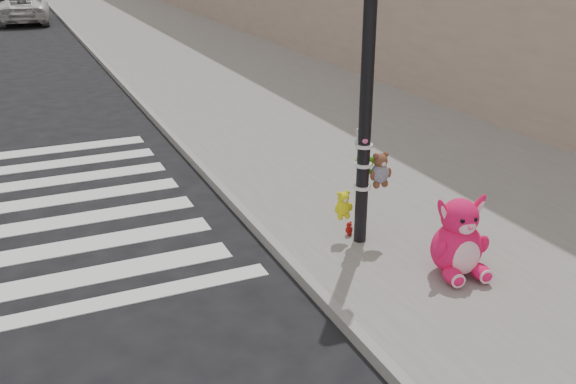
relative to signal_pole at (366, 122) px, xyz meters
name	(u,v)px	position (x,y,z in m)	size (l,w,h in m)	color
ground	(212,381)	(-2.63, -1.82, -1.74)	(120.00, 120.00, 0.00)	black
sidewalk_near	(281,96)	(2.37, 8.18, -1.67)	(7.00, 80.00, 0.14)	slate
curb_edge	(146,110)	(-1.08, 8.18, -1.67)	(0.12, 80.00, 0.15)	gray
signal_pole	(366,122)	(0.00, 0.00, 0.00)	(0.71, 0.50, 4.00)	black
pink_bunny	(459,242)	(0.57, -1.25, -1.20)	(0.71, 0.79, 0.99)	#F51458
red_teddy	(349,228)	(-0.08, 0.18, -1.51)	(0.13, 0.09, 0.19)	red
car_white_near	(23,8)	(-2.77, 27.20, -1.06)	(2.25, 4.88, 1.36)	silver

